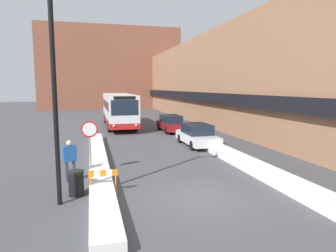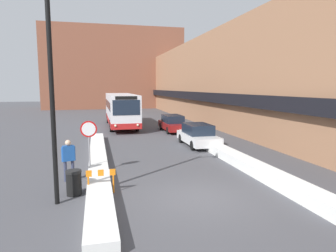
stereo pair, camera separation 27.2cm
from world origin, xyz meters
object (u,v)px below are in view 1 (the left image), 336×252
at_px(parked_car_front, 197,135).
at_px(pedestrian, 70,157).
at_px(stop_sign, 90,136).
at_px(trash_bin, 76,183).
at_px(construction_barricade, 103,177).
at_px(parked_car_back, 171,123).
at_px(street_lamp, 62,73).
at_px(city_bus, 119,109).

distance_m(parked_car_front, pedestrian, 10.12).
relative_size(stop_sign, trash_bin, 2.63).
xyz_separation_m(parked_car_front, construction_barricade, (-6.72, -8.11, -0.08)).
bearing_deg(parked_car_back, street_lamp, -116.93).
distance_m(parked_car_back, trash_bin, 16.85).
xyz_separation_m(parked_car_front, stop_sign, (-7.18, -5.23, 1.07)).
height_order(parked_car_back, street_lamp, street_lamp).
distance_m(parked_car_back, street_lamp, 18.04).
bearing_deg(street_lamp, construction_barricade, 26.88).
bearing_deg(parked_car_back, parked_car_front, -90.00).
relative_size(stop_sign, street_lamp, 0.34).
bearing_deg(parked_car_front, pedestrian, -142.62).
bearing_deg(construction_barricade, parked_car_front, 50.32).
xyz_separation_m(stop_sign, pedestrian, (-0.85, -0.91, -0.74)).
xyz_separation_m(parked_car_front, street_lamp, (-7.99, -8.75, 3.77)).
distance_m(pedestrian, trash_bin, 1.97).
bearing_deg(street_lamp, trash_bin, 70.29).
bearing_deg(pedestrian, trash_bin, -95.50).
distance_m(parked_car_back, construction_barricade, 16.52).
distance_m(parked_car_front, stop_sign, 8.95).
bearing_deg(parked_car_back, trash_bin, -117.28).
relative_size(city_bus, parked_car_back, 2.41).
relative_size(parked_car_back, construction_barricade, 4.30).
height_order(stop_sign, construction_barricade, stop_sign).
bearing_deg(city_bus, parked_car_front, -69.21).
xyz_separation_m(city_bus, parked_car_back, (4.34, -4.44, -1.07)).
height_order(stop_sign, trash_bin, stop_sign).
bearing_deg(stop_sign, pedestrian, -133.07).
height_order(street_lamp, pedestrian, street_lamp).
distance_m(stop_sign, construction_barricade, 3.13).
xyz_separation_m(street_lamp, construction_barricade, (1.27, 0.64, -3.85)).
bearing_deg(construction_barricade, stop_sign, 99.10).
bearing_deg(city_bus, pedestrian, -101.90).
bearing_deg(street_lamp, pedestrian, 91.04).
bearing_deg(trash_bin, stop_sign, 79.03).
height_order(pedestrian, trash_bin, pedestrian).
height_order(parked_car_back, stop_sign, stop_sign).
relative_size(stop_sign, pedestrian, 1.39).
height_order(parked_car_front, construction_barricade, parked_car_front).
xyz_separation_m(city_bus, parked_car_front, (4.34, -11.42, -1.07)).
height_order(parked_car_front, pedestrian, pedestrian).
bearing_deg(construction_barricade, street_lamp, -153.12).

